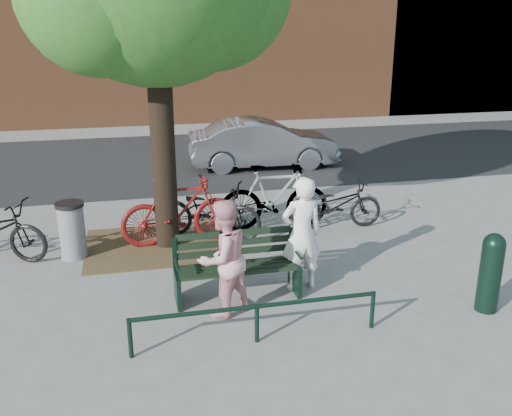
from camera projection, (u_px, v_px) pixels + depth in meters
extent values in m
plane|color=gray|center=(238.00, 297.00, 8.07)|extent=(90.00, 90.00, 0.00)
cube|color=brown|center=(156.00, 245.00, 9.88)|extent=(2.40, 2.00, 0.02)
cube|color=black|center=(178.00, 159.00, 15.92)|extent=(40.00, 7.00, 0.01)
cube|color=black|center=(178.00, 289.00, 7.82)|extent=(0.06, 0.52, 0.45)
cube|color=black|center=(175.00, 252.00, 7.89)|extent=(0.06, 0.06, 0.44)
cylinder|color=black|center=(177.00, 265.00, 7.60)|extent=(0.04, 0.36, 0.04)
cube|color=black|center=(295.00, 277.00, 8.17)|extent=(0.06, 0.52, 0.45)
cube|color=black|center=(291.00, 242.00, 8.25)|extent=(0.06, 0.06, 0.44)
cylinder|color=black|center=(298.00, 253.00, 7.95)|extent=(0.04, 0.36, 0.04)
cube|color=black|center=(237.00, 268.00, 7.92)|extent=(1.64, 0.46, 0.04)
cube|color=black|center=(234.00, 243.00, 8.04)|extent=(1.64, 0.03, 0.47)
cylinder|color=black|center=(130.00, 338.00, 6.56)|extent=(0.06, 0.06, 0.50)
cylinder|color=black|center=(257.00, 323.00, 6.88)|extent=(0.06, 0.06, 0.50)
cylinder|color=black|center=(372.00, 310.00, 7.20)|extent=(0.06, 0.06, 0.50)
cylinder|color=black|center=(257.00, 306.00, 6.81)|extent=(3.00, 0.06, 0.06)
cylinder|color=black|center=(162.00, 137.00, 9.33)|extent=(0.40, 0.40, 3.80)
imported|color=white|center=(301.00, 234.00, 8.08)|extent=(0.64, 0.44, 1.68)
imported|color=pink|center=(223.00, 258.00, 7.39)|extent=(0.97, 0.90, 1.58)
cylinder|color=black|center=(490.00, 278.00, 7.57)|extent=(0.29, 0.29, 0.95)
sphere|color=black|center=(494.00, 244.00, 7.42)|extent=(0.29, 0.29, 0.29)
cylinder|color=gray|center=(72.00, 232.00, 9.27)|extent=(0.42, 0.42, 0.88)
cylinder|color=black|center=(69.00, 205.00, 9.12)|extent=(0.46, 0.46, 0.06)
imported|color=#5D0E0D|center=(180.00, 211.00, 9.78)|extent=(2.07, 0.70, 1.22)
imported|color=black|center=(209.00, 210.00, 10.11)|extent=(2.03, 1.48, 1.02)
imported|color=gray|center=(274.00, 197.00, 10.51)|extent=(2.07, 0.65, 1.23)
imported|color=black|center=(336.00, 205.00, 10.58)|extent=(1.77, 0.69, 0.92)
imported|color=slate|center=(263.00, 144.00, 14.89)|extent=(3.90, 1.49, 1.27)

